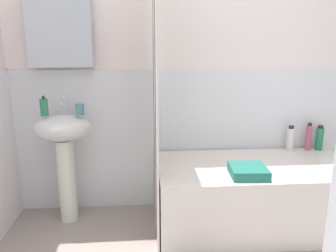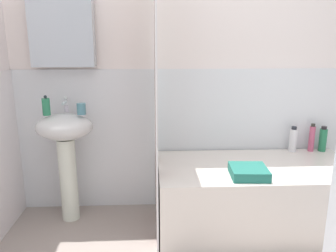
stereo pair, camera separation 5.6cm
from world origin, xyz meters
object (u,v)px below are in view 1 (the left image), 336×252
at_px(lotion_bottle, 309,137).
at_px(towel_folded, 248,171).
at_px(conditioner_bottle, 319,138).
at_px(toothbrush_cup, 80,109).
at_px(bathtub, 254,195).
at_px(sink, 64,144).
at_px(shampoo_bottle, 290,139).
at_px(soap_dispenser, 44,107).

height_order(lotion_bottle, towel_folded, lotion_bottle).
height_order(conditioner_bottle, towel_folded, conditioner_bottle).
relative_size(toothbrush_cup, towel_folded, 0.34).
bearing_deg(towel_folded, toothbrush_cup, 162.15).
relative_size(bathtub, towel_folded, 6.01).
bearing_deg(sink, lotion_bottle, 3.66).
height_order(conditioner_bottle, shampoo_bottle, shampoo_bottle).
height_order(conditioner_bottle, lotion_bottle, lotion_bottle).
xyz_separation_m(toothbrush_cup, shampoo_bottle, (1.73, 0.14, -0.31)).
bearing_deg(bathtub, towel_folded, -122.27).
bearing_deg(bathtub, toothbrush_cup, 172.41).
distance_m(sink, shampoo_bottle, 1.88).
distance_m(toothbrush_cup, bathtub, 1.50).
bearing_deg(shampoo_bottle, conditioner_bottle, -0.03).
xyz_separation_m(lotion_bottle, towel_folded, (-0.69, -0.52, -0.08)).
bearing_deg(lotion_bottle, towel_folded, -142.75).
xyz_separation_m(bathtub, conditioner_bottle, (0.65, 0.31, 0.36)).
height_order(lotion_bottle, shampoo_bottle, lotion_bottle).
bearing_deg(conditioner_bottle, toothbrush_cup, -176.11).
distance_m(sink, bathtub, 1.54).
bearing_deg(bathtub, shampoo_bottle, 38.42).
bearing_deg(soap_dispenser, bathtub, -5.75).
bearing_deg(shampoo_bottle, toothbrush_cup, -175.53).
distance_m(soap_dispenser, conditioner_bottle, 2.28).
bearing_deg(soap_dispenser, lotion_bottle, 4.10).
distance_m(bathtub, conditioner_bottle, 0.81).
distance_m(toothbrush_cup, shampoo_bottle, 1.76).
xyz_separation_m(conditioner_bottle, towel_folded, (-0.79, -0.52, -0.07)).
relative_size(soap_dispenser, toothbrush_cup, 1.77).
bearing_deg(conditioner_bottle, lotion_bottle, 179.21).
height_order(toothbrush_cup, shampoo_bottle, toothbrush_cup).
relative_size(bathtub, lotion_bottle, 6.27).
bearing_deg(conditioner_bottle, bathtub, -154.42).
bearing_deg(soap_dispenser, sink, 11.59).
bearing_deg(sink, shampoo_bottle, 3.94).
distance_m(soap_dispenser, shampoo_bottle, 2.02).
height_order(bathtub, towel_folded, towel_folded).
bearing_deg(towel_folded, sink, 163.65).
bearing_deg(lotion_bottle, conditioner_bottle, -0.79).
height_order(sink, conditioner_bottle, sink).
xyz_separation_m(sink, soap_dispenser, (-0.12, -0.02, 0.30)).
bearing_deg(toothbrush_cup, bathtub, -7.59).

